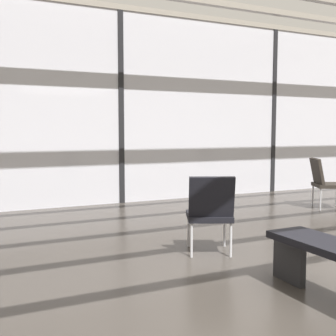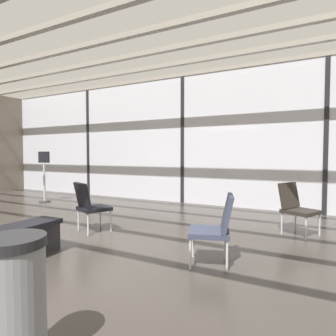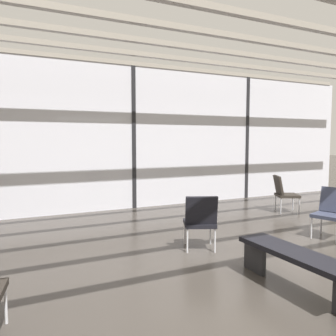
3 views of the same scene
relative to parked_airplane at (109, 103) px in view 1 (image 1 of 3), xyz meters
The scene contains 6 objects.
glass_curtain_wall 5.66m from the parked_airplane, 104.89° to the right, with size 14.00×0.08×3.51m, color silver.
window_mullion_1 5.66m from the parked_airplane, 104.89° to the right, with size 0.10×0.12×3.51m, color black.
window_mullion_2 5.84m from the parked_airplane, 69.40° to the right, with size 0.10×0.12×3.51m, color black.
parked_airplane is the anchor object (origin of this frame).
lounge_chair_0 9.29m from the parked_airplane, 100.18° to the right, with size 0.65×0.67×0.87m.
lounge_chair_1 7.82m from the parked_airplane, 78.08° to the right, with size 0.69×0.67×0.87m.
Camera 1 is at (-2.45, -2.20, 1.35)m, focal length 44.57 mm.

